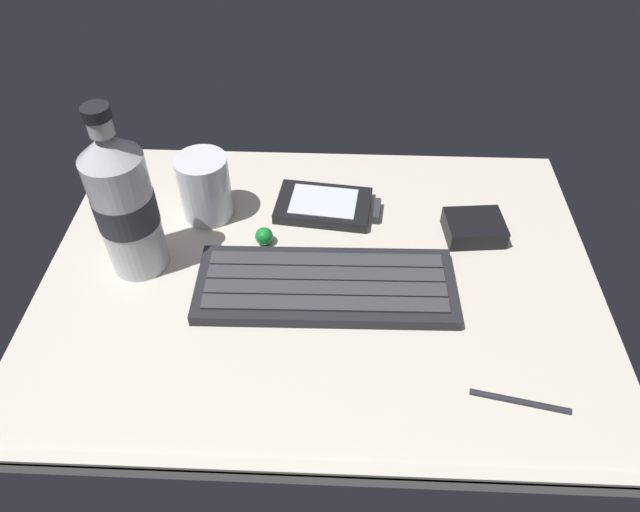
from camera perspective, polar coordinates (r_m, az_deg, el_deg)
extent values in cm
cube|color=beige|center=(68.41, 0.00, -2.36)|extent=(64.00, 48.00, 2.00)
cube|color=beige|center=(54.11, -1.05, -19.90)|extent=(64.00, 1.20, 0.80)
cube|color=#232328|center=(65.50, 0.55, -2.95)|extent=(29.18, 11.49, 1.40)
cube|color=#3D3D42|center=(67.13, 0.60, -0.37)|extent=(26.71, 2.45, 0.30)
cube|color=#3D3D42|center=(65.61, 0.57, -1.74)|extent=(26.71, 2.45, 0.30)
cube|color=#3D3D42|center=(64.13, 0.54, -3.17)|extent=(26.71, 2.45, 0.30)
cube|color=#3D3D42|center=(62.69, 0.50, -4.67)|extent=(26.71, 2.45, 0.30)
cube|color=black|center=(75.52, 0.73, 4.95)|extent=(12.79, 8.92, 1.40)
cube|color=silver|center=(75.03, 0.73, 5.39)|extent=(9.02, 6.85, 0.10)
cube|color=#333338|center=(75.12, 5.58, 4.44)|extent=(1.23, 3.87, 1.12)
cylinder|color=silver|center=(74.13, -11.20, 6.61)|extent=(6.40, 6.40, 8.50)
cylinder|color=brown|center=(74.73, -11.09, 6.02)|extent=(5.50, 5.50, 6.12)
cylinder|color=silver|center=(67.29, -18.33, 3.91)|extent=(6.60, 6.60, 15.00)
cone|color=silver|center=(62.14, -20.19, 10.07)|extent=(6.60, 6.60, 2.80)
cylinder|color=silver|center=(60.94, -20.73, 11.82)|extent=(2.51, 2.51, 1.80)
cylinder|color=black|center=(60.20, -21.10, 13.00)|extent=(2.77, 2.77, 1.20)
cylinder|color=#2D2D38|center=(66.83, -18.48, 4.39)|extent=(6.73, 6.73, 3.80)
cube|color=black|center=(74.05, 14.85, 2.68)|extent=(7.52, 6.26, 2.40)
sphere|color=#198C33|center=(70.94, -5.50, 1.94)|extent=(2.20, 2.20, 2.20)
cylinder|color=#26262B|center=(60.37, 19.04, -13.18)|extent=(9.45, 2.54, 0.70)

